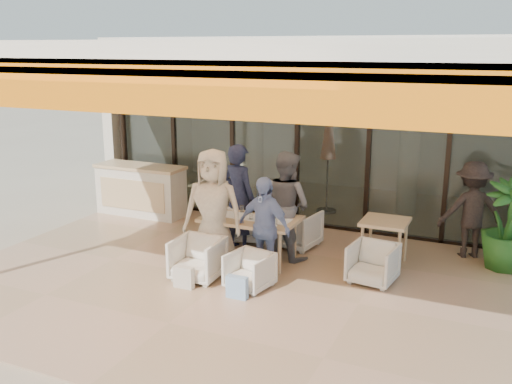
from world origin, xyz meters
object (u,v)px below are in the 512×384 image
at_px(dining_table, 250,221).
at_px(side_table, 385,227).
at_px(chair_far_left, 252,221).
at_px(chair_far_right, 296,227).
at_px(diner_cream, 213,210).
at_px(standing_woman, 472,210).
at_px(chair_near_left, 198,257).
at_px(diner_grey, 286,205).
at_px(side_chair, 373,262).
at_px(diner_navy, 239,198).
at_px(host_counter, 141,190).
at_px(diner_periwinkle, 264,227).
at_px(potted_palm, 508,226).
at_px(chair_near_right, 249,269).

distance_m(dining_table, side_table, 2.09).
bearing_deg(chair_far_left, chair_far_right, 165.05).
relative_size(diner_cream, standing_woman, 1.18).
bearing_deg(side_table, chair_near_left, -144.92).
relative_size(diner_grey, side_chair, 2.69).
bearing_deg(diner_navy, side_chair, -171.88).
xyz_separation_m(chair_far_left, side_table, (2.38, -0.23, 0.28)).
bearing_deg(side_chair, diner_grey, 169.48).
xyz_separation_m(dining_table, diner_cream, (-0.41, -0.46, 0.25)).
xyz_separation_m(host_counter, chair_far_right, (3.54, -0.50, -0.17)).
xyz_separation_m(chair_far_left, diner_navy, (0.00, -0.50, 0.54)).
relative_size(diner_periwinkle, side_chair, 2.35).
bearing_deg(potted_palm, chair_near_left, -150.96).
bearing_deg(chair_near_right, chair_far_right, 100.83).
bearing_deg(side_chair, dining_table, -174.24).
xyz_separation_m(host_counter, chair_far_left, (2.70, -0.50, -0.17)).
bearing_deg(chair_near_left, diner_navy, 88.60).
bearing_deg(potted_palm, host_counter, 179.00).
bearing_deg(diner_navy, chair_far_left, -70.48).
relative_size(chair_far_right, diner_cream, 0.38).
distance_m(chair_far_left, side_table, 2.41).
xyz_separation_m(diner_grey, side_chair, (1.54, -0.48, -0.55)).
relative_size(chair_far_left, potted_palm, 0.52).
bearing_deg(diner_grey, chair_near_right, 110.80).
relative_size(chair_near_right, side_table, 0.79).
relative_size(diner_navy, potted_palm, 1.30).
height_order(chair_near_right, diner_cream, diner_cream).
height_order(diner_grey, standing_woman, diner_grey).
bearing_deg(side_table, dining_table, -160.01).
height_order(diner_grey, diner_periwinkle, diner_grey).
bearing_deg(chair_far_left, host_counter, -25.45).
height_order(diner_periwinkle, standing_woman, standing_woman).
height_order(host_counter, chair_near_right, host_counter).
bearing_deg(chair_far_right, diner_cream, 68.17).
relative_size(chair_near_left, standing_woman, 0.44).
bearing_deg(standing_woman, host_counter, -19.90).
distance_m(chair_near_left, diner_navy, 1.51).
distance_m(dining_table, diner_cream, 0.67).
height_order(host_counter, diner_navy, diner_navy).
height_order(chair_near_right, side_table, side_table).
xyz_separation_m(chair_near_right, side_table, (1.54, 1.67, 0.34)).
height_order(side_table, potted_palm, potted_palm).
bearing_deg(chair_far_left, side_table, 159.53).
relative_size(host_counter, side_chair, 2.83).
height_order(chair_far_left, diner_grey, diner_grey).
relative_size(side_table, side_chair, 1.14).
bearing_deg(potted_palm, side_chair, -141.81).
distance_m(dining_table, diner_grey, 0.64).
bearing_deg(chair_near_left, potted_palm, 27.64).
relative_size(chair_far_right, diner_navy, 0.40).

